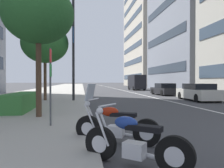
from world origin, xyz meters
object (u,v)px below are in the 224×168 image
Objects in this scene: parking_sign_by_curb at (51,77)px; motorcycle_mid_row at (133,144)px; street_tree_near_plaza_corner at (45,43)px; street_tree_far_plaza at (38,14)px; car_following_behind at (198,92)px; motorcycle_second_in_row at (115,126)px; car_far_down_avenue at (165,90)px; delivery_van_ahead at (136,82)px; street_lamp_with_banners at (78,36)px.

motorcycle_mid_row is at bearing -149.75° from parking_sign_by_curb.
parking_sign_by_curb is 10.13m from street_tree_near_plaza_corner.
car_following_behind is at bearing -55.44° from street_tree_far_plaza.
motorcycle_second_in_row reaches higher than car_following_behind.
motorcycle_mid_row is at bearing -164.34° from street_tree_near_plaza_corner.
street_tree_far_plaza is (-7.54, 10.95, 3.54)m from car_following_behind.
street_tree_near_plaza_corner is at bearing -46.33° from motorcycle_second_in_row.
street_tree_near_plaza_corner reaches higher than car_far_down_avenue.
motorcycle_second_in_row is at bearing -48.01° from motorcycle_mid_row.
car_following_behind is (11.14, -8.45, 0.20)m from motorcycle_second_in_row.
car_following_behind is 1.91× the size of parking_sign_by_curb.
car_far_down_avenue is at bearing -36.86° from street_tree_far_plaza.
parking_sign_by_curb is (-16.28, 10.09, 1.08)m from car_far_down_avenue.
delivery_van_ahead is 31.86m from parking_sign_by_curb.
motorcycle_mid_row is 0.33× the size of street_tree_far_plaza.
parking_sign_by_curb is at bearing 175.76° from street_lamp_with_banners.
parking_sign_by_curb is at bearing -159.08° from street_tree_far_plaza.
motorcycle_mid_row is 0.33× the size of delivery_van_ahead.
motorcycle_mid_row is 3.98m from parking_sign_by_curb.
motorcycle_mid_row is 6.88m from street_tree_far_plaza.
street_tree_far_plaza reaches higher than motorcycle_second_in_row.
car_far_down_avenue is 19.19m from parking_sign_by_curb.
parking_sign_by_curb is 3.21m from street_tree_far_plaza.
parking_sign_by_curb is at bearing 146.55° from car_far_down_avenue.
street_tree_far_plaza reaches higher than delivery_van_ahead.
motorcycle_second_in_row is at bearing 153.59° from car_far_down_avenue.
street_tree_far_plaza is 7.83m from street_tree_near_plaza_corner.
parking_sign_by_curb is 0.43× the size of street_tree_near_plaza_corner.
delivery_van_ahead is at bearing -21.42° from street_tree_far_plaza.
motorcycle_second_in_row is 0.38× the size of street_tree_far_plaza.
parking_sign_by_curb is 0.47× the size of street_tree_far_plaza.
car_following_behind is at bearing -91.05° from street_tree_near_plaza_corner.
street_lamp_with_banners is at bearing -10.83° from street_tree_far_plaza.
street_lamp_with_banners reaches higher than car_far_down_avenue.
car_far_down_avenue is 0.76× the size of street_tree_near_plaza_corner.
delivery_van_ahead is at bearing -78.54° from motorcycle_second_in_row.
street_lamp_with_banners is 7.43m from street_tree_far_plaza.
street_lamp_with_banners is at bearing 155.39° from delivery_van_ahead.
delivery_van_ahead is at bearing -66.51° from motorcycle_mid_row.
parking_sign_by_curb is at bearing -169.92° from street_tree_near_plaza_corner.
street_tree_far_plaza is (-28.26, 11.08, 2.82)m from delivery_van_ahead.
street_tree_far_plaza is (-7.27, 1.39, -0.65)m from street_lamp_with_banners.
delivery_van_ahead is 0.69× the size of street_lamp_with_banners.
delivery_van_ahead is at bearing -2.80° from car_far_down_avenue.
parking_sign_by_curb is at bearing 161.19° from delivery_van_ahead.
street_tree_near_plaza_corner is at bearing 149.66° from delivery_van_ahead.
street_lamp_with_banners reaches higher than parking_sign_by_curb.
motorcycle_mid_row is 15.17m from car_following_behind.
street_tree_far_plaza is (3.60, 2.50, 3.75)m from motorcycle_second_in_row.
motorcycle_mid_row is 1.53m from motorcycle_second_in_row.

